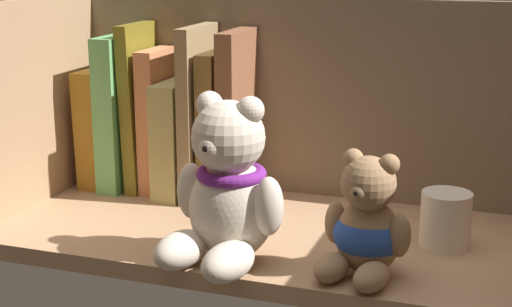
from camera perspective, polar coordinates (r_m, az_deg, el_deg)
shelf_board at (r=93.58cm, az=1.67°, el=-6.11°), size 64.26×29.04×2.00cm
shelf_back_panel at (r=103.91cm, az=4.26°, el=3.44°), size 66.66×1.20×27.90cm
shelf_side_panel_left at (r=104.23cm, az=-15.82°, el=2.95°), size 1.60×31.44×27.90cm
book_0 at (r=112.38cm, az=-10.77°, el=2.04°), size 3.36×11.68×16.04cm
book_1 at (r=110.20cm, az=-9.26°, el=3.11°), size 3.01×13.38×20.73cm
book_2 at (r=108.76cm, az=-7.98°, el=3.44°), size 2.42×11.51×22.38cm
book_3 at (r=108.00cm, az=-6.77°, el=2.52°), size 2.39×10.78×19.09cm
book_4 at (r=107.02cm, az=-5.11°, el=1.38°), size 3.54×14.89×15.20cm
book_5 at (r=105.03cm, az=-3.65°, el=3.18°), size 1.69×14.96×22.45cm
book_6 at (r=104.47cm, az=-2.40°, el=2.24°), size 2.32×13.21×19.27cm
book_7 at (r=103.23cm, az=-1.01°, el=2.86°), size 2.26×13.20×21.99cm
teddy_bear_larger at (r=82.43cm, az=-2.11°, el=-2.75°), size 13.44×13.86×17.76cm
teddy_bear_smaller at (r=80.39cm, az=7.94°, el=-5.28°), size 9.71×10.28×12.81cm
pillar_candle at (r=90.11cm, az=13.46°, el=-4.62°), size 5.56×5.56×6.17cm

